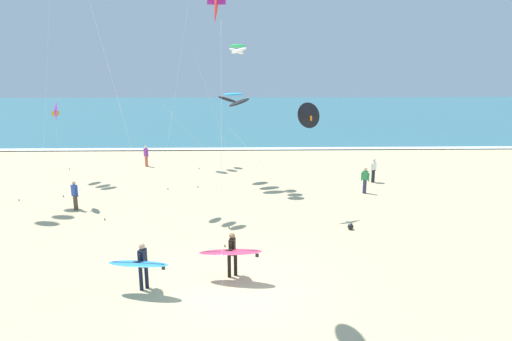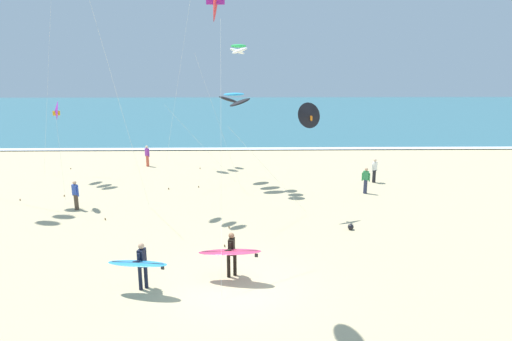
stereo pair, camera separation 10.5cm
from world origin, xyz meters
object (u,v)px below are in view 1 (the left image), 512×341
bystander_green_top (365,180)px  bystander_blue_top (75,195)px  surfer_trailing (141,263)px  beach_ball (351,227)px  kite_delta_violet_mid (55,111)px  surfer_lead (231,252)px  kite_delta_charcoal_outer (309,116)px  kite_arc_emerald_low (238,50)px  bystander_purple_top (146,156)px  bystander_white_top (373,170)px  kite_arc_cobalt_close (233,99)px

bystander_green_top → bystander_blue_top: size_ratio=1.00×
surfer_trailing → beach_ball: size_ratio=7.76×
kite_delta_violet_mid → bystander_green_top: size_ratio=3.58×
surfer_lead → kite_delta_charcoal_outer: kite_delta_charcoal_outer is taller
kite_arc_emerald_low → bystander_purple_top: bearing=141.5°
surfer_trailing → bystander_purple_top: (-3.90, 18.89, -0.23)m
kite_delta_violet_mid → bystander_green_top: (17.16, 1.71, -4.34)m
kite_delta_violet_mid → beach_ball: kite_delta_violet_mid is taller
kite_delta_violet_mid → kite_arc_emerald_low: kite_arc_emerald_low is taller
surfer_lead → bystander_white_top: bearing=55.9°
kite_arc_emerald_low → bystander_green_top: 10.85m
surfer_lead → bystander_blue_top: (-8.52, 7.93, -0.24)m
kite_arc_cobalt_close → bystander_purple_top: (-6.72, 4.78, -4.62)m
surfer_lead → beach_ball: 7.29m
kite_arc_emerald_low → bystander_blue_top: size_ratio=5.47×
bystander_purple_top → bystander_blue_top: size_ratio=1.00×
kite_arc_cobalt_close → bystander_purple_top: 9.45m
kite_arc_emerald_low → kite_arc_cobalt_close: bearing=111.2°
kite_arc_emerald_low → bystander_blue_top: 12.32m
bystander_green_top → bystander_blue_top: same height
kite_delta_charcoal_outer → bystander_white_top: bearing=50.1°
surfer_trailing → bystander_white_top: size_ratio=1.37×
surfer_trailing → kite_arc_emerald_low: kite_arc_emerald_low is taller
kite_arc_emerald_low → kite_arc_cobalt_close: kite_arc_emerald_low is taller
kite_arc_cobalt_close → beach_ball: size_ratio=20.75×
kite_delta_violet_mid → beach_ball: (14.96, -4.18, -5.01)m
surfer_lead → kite_delta_charcoal_outer: 8.79m
bystander_white_top → surfer_trailing: bearing=-130.5°
surfer_trailing → beach_ball: surfer_trailing is taller
surfer_trailing → kite_arc_emerald_low: bearing=76.7°
kite_delta_violet_mid → bystander_blue_top: bearing=-45.5°
surfer_lead → bystander_green_top: surfer_lead is taller
bystander_white_top → bystander_green_top: same height
kite_arc_cobalt_close → bystander_white_top: bearing=-0.9°
kite_delta_violet_mid → surfer_trailing: bearing=-56.6°
surfer_lead → bystander_green_top: bearing=54.2°
kite_arc_cobalt_close → kite_delta_charcoal_outer: bearing=-58.7°
kite_arc_emerald_low → kite_delta_charcoal_outer: 7.35m
kite_delta_charcoal_outer → bystander_white_top: 9.20m
bystander_blue_top → bystander_purple_top: bearing=81.1°
kite_delta_violet_mid → bystander_white_top: bearing=12.8°
surfer_lead → bystander_green_top: (7.66, 10.64, -0.24)m
bystander_purple_top → bystander_white_top: bearing=-17.3°
bystander_green_top → beach_ball: (-2.20, -5.89, -0.67)m
kite_delta_violet_mid → bystander_white_top: 19.33m
bystander_white_top → bystander_blue_top: same height
bystander_green_top → bystander_purple_top: bearing=153.2°
bystander_white_top → beach_ball: size_ratio=5.68×
kite_delta_charcoal_outer → bystander_purple_top: 15.98m
bystander_white_top → beach_ball: bystander_white_top is taller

